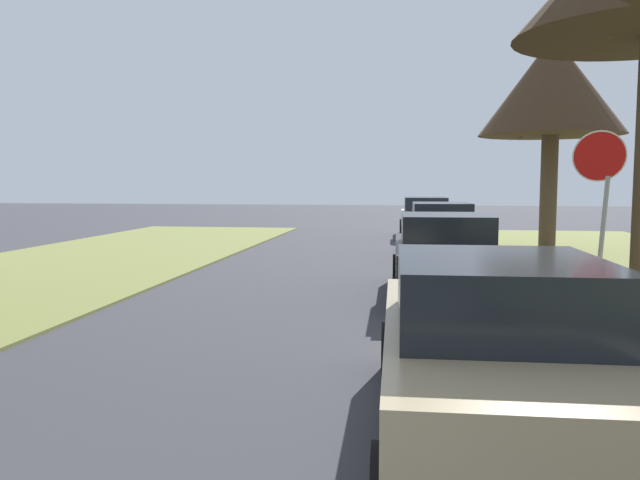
% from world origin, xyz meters
% --- Properties ---
extents(stop_sign_far, '(0.82, 0.64, 2.93)m').
position_xyz_m(stop_sign_far, '(4.50, 11.84, 2.17)').
color(stop_sign_far, '#9EA0A5').
rests_on(stop_sign_far, grass_verge_right).
extents(street_tree_right_far, '(4.24, 4.24, 6.43)m').
position_xyz_m(street_tree_right_far, '(5.69, 21.30, 4.96)').
color(street_tree_right_far, '#4E3C2A').
rests_on(street_tree_right_far, grass_verge_right).
extents(parked_sedan_tan, '(2.04, 4.45, 1.57)m').
position_xyz_m(parked_sedan_tan, '(2.30, 6.79, 0.72)').
color(parked_sedan_tan, tan).
rests_on(parked_sedan_tan, ground).
extents(parked_sedan_black, '(2.04, 4.45, 1.57)m').
position_xyz_m(parked_sedan_black, '(2.23, 13.54, 0.72)').
color(parked_sedan_black, black).
rests_on(parked_sedan_black, ground).
extents(parked_sedan_silver, '(2.04, 4.45, 1.57)m').
position_xyz_m(parked_sedan_silver, '(2.46, 20.02, 0.72)').
color(parked_sedan_silver, '#BCBCC1').
rests_on(parked_sedan_silver, ground).
extents(parked_sedan_white, '(2.04, 4.45, 1.57)m').
position_xyz_m(parked_sedan_white, '(2.14, 26.50, 0.72)').
color(parked_sedan_white, white).
rests_on(parked_sedan_white, ground).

